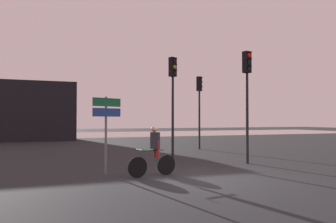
% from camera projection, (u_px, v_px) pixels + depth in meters
% --- Properties ---
extents(ground_plane, '(120.00, 120.00, 0.00)m').
position_uv_depth(ground_plane, '(211.00, 180.00, 9.91)').
color(ground_plane, black).
extents(water_strip, '(80.00, 16.00, 0.01)m').
position_uv_depth(water_strip, '(85.00, 135.00, 40.56)').
color(water_strip, '#9E937F').
rests_on(water_strip, ground).
extents(distant_building, '(8.87, 4.00, 5.17)m').
position_uv_depth(distant_building, '(23.00, 111.00, 28.97)').
color(distant_building, black).
rests_on(distant_building, ground).
extents(traffic_light_far_right, '(0.40, 0.42, 4.52)m').
position_uv_depth(traffic_light_far_right, '(199.00, 99.00, 20.37)').
color(traffic_light_far_right, black).
rests_on(traffic_light_far_right, ground).
extents(traffic_light_center, '(0.39, 0.41, 4.75)m').
position_uv_depth(traffic_light_center, '(173.00, 89.00, 15.28)').
color(traffic_light_center, black).
rests_on(traffic_light_center, ground).
extents(traffic_light_near_right, '(0.36, 0.38, 4.70)m').
position_uv_depth(traffic_light_near_right, '(247.00, 86.00, 13.70)').
color(traffic_light_near_right, black).
rests_on(traffic_light_near_right, ground).
extents(direction_sign_post, '(1.01, 0.48, 2.60)m').
position_uv_depth(direction_sign_post, '(106.00, 121.00, 10.94)').
color(direction_sign_post, slate).
rests_on(direction_sign_post, ground).
extents(cyclist, '(1.69, 0.50, 1.62)m').
position_uv_depth(cyclist, '(154.00, 151.00, 10.59)').
color(cyclist, black).
rests_on(cyclist, ground).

